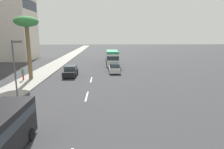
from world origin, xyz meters
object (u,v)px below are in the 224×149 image
Objects in this scene: minibus_fourth at (112,58)px; street_lamp at (15,61)px; car_third at (71,71)px; pedestrian_near_lamp at (23,73)px; car_second at (110,58)px; palm_tree at (27,26)px; car_fifth at (114,68)px.

minibus_fourth is 22.95m from street_lamp.
street_lamp is at bearing 153.37° from minibus_fourth.
street_lamp is at bearing -18.26° from car_third.
car_third is at bearing -121.04° from pedestrian_near_lamp.
car_second is 0.99× the size of car_third.
minibus_fourth is at bearing -44.23° from palm_tree.
street_lamp is at bearing -167.92° from palm_tree.
minibus_fourth is at bearing -177.91° from car_second.
car_third is at bearing 145.83° from minibus_fourth.
minibus_fourth reaches higher than car_second.
street_lamp is (-10.39, 3.43, 2.91)m from car_third.
car_fifth is at bearing -38.31° from street_lamp.
minibus_fourth is 18.11m from palm_tree.
pedestrian_near_lamp is 6.41m from palm_tree.
car_fifth is (-14.35, -0.25, -0.01)m from car_second.
street_lamp is (-12.97, 10.24, 2.93)m from car_fifth.
pedestrian_near_lamp reaches higher than car_fifth.
pedestrian_near_lamp is at bearing 18.65° from street_lamp.
palm_tree is (-19.19, 11.73, 6.66)m from car_second.
palm_tree is (-12.31, 11.99, 5.72)m from minibus_fourth.
street_lamp reaches higher than car_second.
palm_tree is at bearing 148.56° from car_second.
pedestrian_near_lamp is 0.31× the size of street_lamp.
street_lamp reaches higher than minibus_fourth.
car_second is 23.57m from pedestrian_near_lamp.
minibus_fourth is 3.75× the size of pedestrian_near_lamp.
car_third is 0.78× the size of street_lamp.
palm_tree is at bearing 112.01° from car_fifth.
car_fifth is at bearing 179.98° from minibus_fourth.
minibus_fourth is 18.28m from pedestrian_near_lamp.
car_fifth is 14.54m from palm_tree.
car_third is 6.66m from pedestrian_near_lamp.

